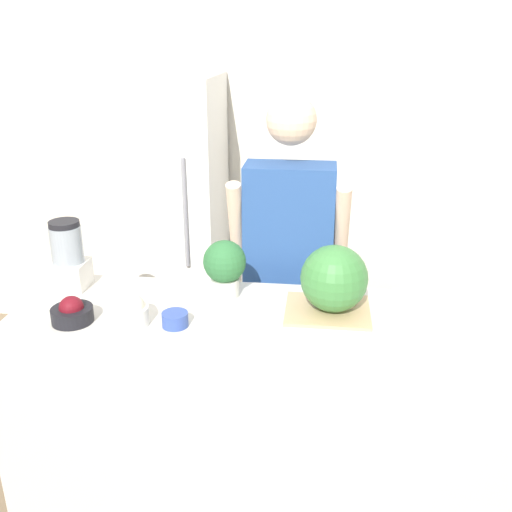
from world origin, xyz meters
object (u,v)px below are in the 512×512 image
refrigerator (167,224)px  potted_plant (225,266)px  bowl_cherries (72,312)px  bowl_cream (130,311)px  blender (68,256)px  person (288,271)px  bowl_small_blue (175,319)px  watermelon (334,278)px

refrigerator → potted_plant: size_ratio=7.25×
bowl_cherries → bowl_cream: 0.23m
refrigerator → potted_plant: refrigerator is taller
refrigerator → blender: 1.13m
bowl_cherries → blender: 0.36m
person → bowl_small_blue: 0.80m
bowl_cherries → potted_plant: 0.64m
bowl_cream → bowl_small_blue: (0.17, 0.01, -0.03)m
blender → person: bearing=23.2°
watermelon → bowl_small_blue: 0.64m
refrigerator → person: 1.07m
person → blender: person is taller
person → bowl_cream: 0.91m
refrigerator → blender: refrigerator is taller
bowl_cream → blender: (-0.37, 0.30, 0.09)m
blender → potted_plant: 0.69m
watermelon → bowl_cream: size_ratio=1.89×
bowl_small_blue → blender: 0.63m
watermelon → bowl_cream: watermelon is taller
person → potted_plant: 0.50m
person → watermelon: 0.58m
refrigerator → blender: (-0.13, -1.10, 0.21)m
bowl_cherries → blender: blender is taller
refrigerator → bowl_cherries: 1.41m
person → blender: (-0.94, -0.40, 0.19)m
bowl_cherries → potted_plant: (0.55, 0.31, 0.10)m
watermelon → blender: 1.15m
blender → potted_plant: (0.69, -0.00, -0.01)m
refrigerator → blender: size_ratio=5.82×
person → bowl_cherries: size_ratio=10.90×
blender → potted_plant: bearing=-0.1°
bowl_cream → potted_plant: size_ratio=0.58×
bowl_cherries → potted_plant: size_ratio=0.66×
refrigerator → person: bearing=-41.1°
bowl_small_blue → watermelon: bearing=17.4°
person → bowl_cream: (-0.56, -0.70, 0.10)m
watermelon → bowl_small_blue: bearing=-162.6°
refrigerator → potted_plant: bearing=-63.1°
refrigerator → bowl_cream: 1.43m
blender → bowl_small_blue: bearing=-28.5°
watermelon → blender: blender is taller
bowl_cherries → blender: size_ratio=0.53×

